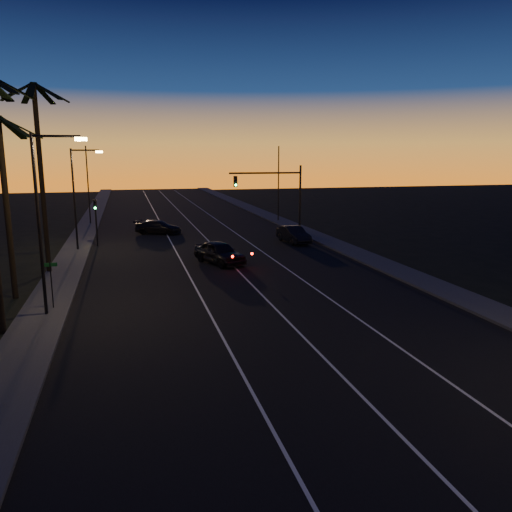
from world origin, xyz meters
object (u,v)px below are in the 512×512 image
object	(u,v)px
lead_car	(220,252)
right_car	(294,235)
signal_mast	(277,189)
cross_car	(158,227)

from	to	relation	value
lead_car	right_car	world-z (taller)	lead_car
right_car	signal_mast	bearing A→B (deg)	106.75
lead_car	right_car	size ratio (longest dim) A/B	1.22
right_car	cross_car	bearing A→B (deg)	144.04
signal_mast	cross_car	world-z (taller)	signal_mast
right_car	lead_car	bearing A→B (deg)	-139.06
lead_car	right_car	xyz separation A→B (m)	(8.26, 7.16, -0.08)
signal_mast	right_car	distance (m)	4.92
signal_mast	lead_car	distance (m)	12.98
lead_car	cross_car	xyz separation A→B (m)	(-3.47, 15.67, -0.14)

